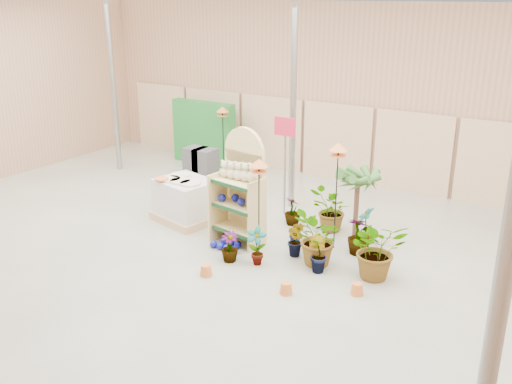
% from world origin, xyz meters
% --- Properties ---
extents(room, '(15.20, 12.10, 4.70)m').
position_xyz_m(room, '(0.00, 0.91, 2.21)').
color(room, gray).
rests_on(room, ground).
extents(display_shelf, '(1.04, 0.74, 2.30)m').
position_xyz_m(display_shelf, '(0.11, 1.29, 1.05)').
color(display_shelf, tan).
rests_on(display_shelf, ground).
extents(teddy_bears, '(0.86, 0.24, 0.37)m').
position_xyz_m(teddy_bears, '(0.14, 1.18, 1.45)').
color(teddy_bears, beige).
rests_on(teddy_bears, display_shelf).
extents(gazing_balls_shelf, '(0.84, 0.29, 0.16)m').
position_xyz_m(gazing_balls_shelf, '(0.11, 1.16, 0.90)').
color(gazing_balls_shelf, navy).
rests_on(gazing_balls_shelf, display_shelf).
extents(gazing_balls_floor, '(0.63, 0.39, 0.15)m').
position_xyz_m(gazing_balls_floor, '(0.07, 0.80, 0.07)').
color(gazing_balls_floor, navy).
rests_on(gazing_balls_floor, ground).
extents(pallet_stack, '(1.49, 1.33, 0.96)m').
position_xyz_m(pallet_stack, '(-1.52, 1.53, 0.46)').
color(pallet_stack, tan).
rests_on(pallet_stack, ground).
extents(charcoal_planters, '(0.80, 0.50, 1.00)m').
position_xyz_m(charcoal_planters, '(-2.64, 3.52, 0.50)').
color(charcoal_planters, '#303031').
rests_on(charcoal_planters, ground).
extents(trellis_stock, '(2.00, 0.30, 1.80)m').
position_xyz_m(trellis_stock, '(-3.80, 5.20, 0.90)').
color(trellis_stock, '#1F6F29').
rests_on(trellis_stock, ground).
extents(offer_sign, '(0.50, 0.08, 2.20)m').
position_xyz_m(offer_sign, '(0.10, 2.98, 1.57)').
color(offer_sign, gray).
rests_on(offer_sign, ground).
extents(bird_table_front, '(0.34, 0.34, 1.87)m').
position_xyz_m(bird_table_front, '(0.70, 0.96, 1.74)').
color(bird_table_front, black).
rests_on(bird_table_front, ground).
extents(bird_table_right, '(0.34, 0.34, 2.10)m').
position_xyz_m(bird_table_right, '(1.81, 1.95, 1.96)').
color(bird_table_right, black).
rests_on(bird_table_right, ground).
extents(bird_table_back, '(0.34, 0.34, 1.84)m').
position_xyz_m(bird_table_back, '(-2.79, 4.73, 1.71)').
color(bird_table_back, black).
rests_on(bird_table_back, ground).
extents(palm, '(0.70, 0.70, 1.59)m').
position_xyz_m(palm, '(2.02, 2.47, 1.34)').
color(palm, brown).
rests_on(palm, ground).
extents(potted_plant_1, '(0.44, 0.42, 0.63)m').
position_xyz_m(potted_plant_1, '(1.37, 1.20, 0.32)').
color(potted_plant_1, '#356527').
rests_on(potted_plant_1, ground).
extents(potted_plant_2, '(1.01, 1.10, 1.03)m').
position_xyz_m(potted_plant_2, '(1.88, 1.10, 0.52)').
color(potted_plant_2, '#356527').
rests_on(potted_plant_2, ground).
extents(potted_plant_3, '(0.45, 0.45, 0.74)m').
position_xyz_m(potted_plant_3, '(2.30, 1.95, 0.37)').
color(potted_plant_3, '#356527').
rests_on(potted_plant_3, ground).
extents(potted_plant_4, '(0.44, 0.51, 0.82)m').
position_xyz_m(potted_plant_4, '(2.28, 2.36, 0.41)').
color(potted_plant_4, '#356527').
rests_on(potted_plant_4, ground).
extents(potted_plant_5, '(0.31, 0.26, 0.52)m').
position_xyz_m(potted_plant_5, '(1.16, 1.61, 0.26)').
color(potted_plant_5, '#356527').
rests_on(potted_plant_5, ground).
extents(potted_plant_6, '(0.91, 0.98, 0.91)m').
position_xyz_m(potted_plant_6, '(1.40, 2.65, 0.46)').
color(potted_plant_6, '#356527').
rests_on(potted_plant_6, ground).
extents(potted_plant_7, '(0.43, 0.43, 0.57)m').
position_xyz_m(potted_plant_7, '(0.43, 0.39, 0.29)').
color(potted_plant_7, '#356527').
rests_on(potted_plant_7, ground).
extents(potted_plant_8, '(0.45, 0.37, 0.73)m').
position_xyz_m(potted_plant_8, '(0.92, 0.54, 0.36)').
color(potted_plant_8, '#356527').
rests_on(potted_plant_8, ground).
extents(potted_plant_9, '(0.45, 0.41, 0.66)m').
position_xyz_m(potted_plant_9, '(1.97, 0.89, 0.33)').
color(potted_plant_9, '#356527').
rests_on(potted_plant_9, ground).
extents(potted_plant_10, '(1.27, 1.25, 1.07)m').
position_xyz_m(potted_plant_10, '(2.94, 1.23, 0.54)').
color(potted_plant_10, '#356527').
rests_on(potted_plant_10, ground).
extents(potted_plant_11, '(0.42, 0.42, 0.62)m').
position_xyz_m(potted_plant_11, '(0.56, 2.55, 0.31)').
color(potted_plant_11, '#356527').
rests_on(potted_plant_11, ground).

